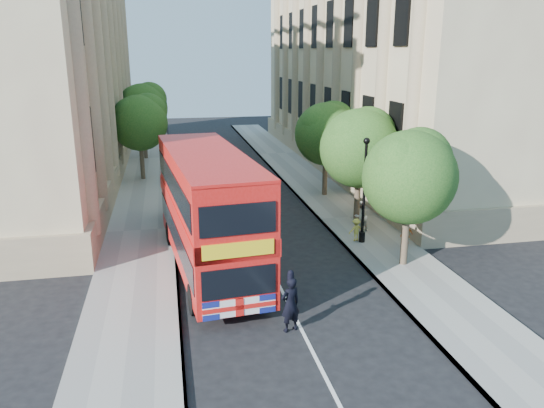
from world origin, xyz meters
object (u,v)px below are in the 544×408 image
double_decker_bus (208,208)px  box_van (194,199)px  lamp_post (364,195)px  woman_pedestrian (361,216)px  police_constable (290,304)px

double_decker_bus → box_van: 6.42m
lamp_post → woman_pedestrian: (0.52, 1.55, -1.57)m
lamp_post → police_constable: size_ratio=2.64×
double_decker_bus → police_constable: 6.46m
double_decker_bus → box_van: double_decker_bus is taller
lamp_post → woman_pedestrian: size_ratio=3.16×
box_van → woman_pedestrian: box_van is taller
box_van → lamp_post: bearing=-33.8°
woman_pedestrian → double_decker_bus: bearing=6.3°
lamp_post → woman_pedestrian: 2.27m
lamp_post → double_decker_bus: 7.79m
box_van → woman_pedestrian: (8.41, -3.01, -0.57)m
police_constable → woman_pedestrian: bearing=-142.7°
lamp_post → double_decker_bus: (-7.59, -1.72, 0.28)m
double_decker_bus → police_constable: bearing=-74.7°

